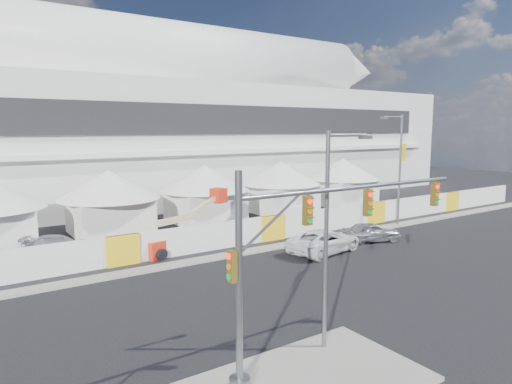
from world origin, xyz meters
TOP-DOWN VIEW (x-y plane):
  - ground at (0.00, 0.00)m, footprint 160.00×160.00m
  - far_curb at (20.00, 12.50)m, footprint 80.00×1.20m
  - stadium at (8.71, 41.50)m, footprint 80.00×24.80m
  - tent_row at (0.50, 24.00)m, footprint 53.40×8.40m
  - hoarding_fence at (6.00, 14.50)m, footprint 70.00×0.25m
  - scaffold_tower at (46.00, 36.00)m, footprint 4.40×4.40m
  - sedan_silver at (12.19, 9.75)m, footprint 3.31×4.91m
  - pickup_curb at (6.97, 9.47)m, footprint 3.79×6.43m
  - lot_car_a at (13.64, 20.01)m, footprint 3.63×3.91m
  - lot_car_c at (-9.01, 19.39)m, footprint 3.90×5.10m
  - traffic_mast at (-4.96, -2.09)m, footprint 11.27×0.72m
  - streetlight_median at (-2.76, -1.42)m, footprint 2.38×0.24m
  - streetlight_curb at (18.50, 12.50)m, footprint 2.98×0.67m
  - boom_lift at (-1.75, 15.50)m, footprint 8.37×3.02m

SIDE VIEW (x-z plane):
  - ground at x=0.00m, z-range 0.00..0.00m
  - far_curb at x=20.00m, z-range 0.00..0.12m
  - lot_car_a at x=13.64m, z-range 0.00..1.31m
  - lot_car_c at x=-9.01m, z-range 0.00..1.38m
  - sedan_silver at x=12.19m, z-range 0.00..1.55m
  - pickup_curb at x=6.97m, z-range 0.00..1.68m
  - hoarding_fence at x=6.00m, z-range 0.00..2.00m
  - boom_lift at x=-1.75m, z-range -0.95..3.16m
  - tent_row at x=0.50m, z-range 0.45..5.85m
  - traffic_mast at x=-4.96m, z-range 0.64..8.00m
  - streetlight_median at x=-2.76m, z-range 0.79..9.38m
  - streetlight_curb at x=18.50m, z-range 0.80..10.86m
  - scaffold_tower at x=46.00m, z-range 0.00..12.00m
  - stadium at x=8.71m, z-range -1.54..20.44m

